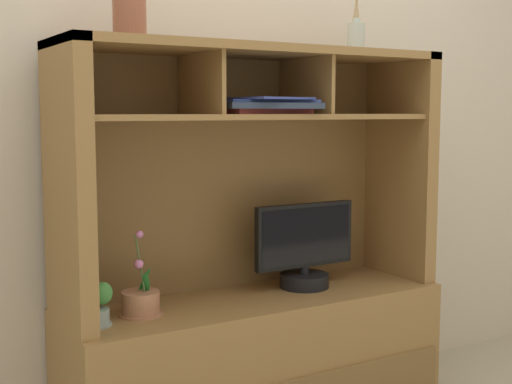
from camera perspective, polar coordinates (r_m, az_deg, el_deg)
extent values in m
cube|color=beige|center=(2.82, -2.80, 10.29)|extent=(6.00, 0.02, 2.80)
cube|color=olive|center=(2.75, 0.00, -13.74)|extent=(1.47, 0.47, 0.52)
cube|color=olive|center=(2.31, -15.16, 0.63)|extent=(0.06, 0.40, 0.93)
cube|color=olive|center=(3.01, 11.58, 2.06)|extent=(0.06, 0.40, 0.93)
cube|color=brown|center=(2.76, -2.05, 1.47)|extent=(1.41, 0.02, 0.90)
cube|color=olive|center=(2.59, 0.00, 11.44)|extent=(1.47, 0.40, 0.03)
cube|color=olive|center=(2.58, 0.00, 6.18)|extent=(1.35, 0.36, 0.02)
cube|color=olive|center=(2.48, -4.52, 8.83)|extent=(0.02, 0.34, 0.21)
cube|color=olive|center=(2.71, 4.14, 8.64)|extent=(0.02, 0.34, 0.21)
cylinder|color=black|center=(2.80, 3.96, -7.23)|extent=(0.19, 0.19, 0.05)
cylinder|color=black|center=(2.79, 3.97, -6.38)|extent=(0.04, 0.04, 0.03)
cube|color=black|center=(2.76, 3.99, -3.54)|extent=(0.44, 0.03, 0.25)
cube|color=black|center=(2.75, 4.18, -3.59)|extent=(0.41, 0.00, 0.22)
cylinder|color=#AB7251|center=(2.45, -9.42, -8.97)|extent=(0.13, 0.13, 0.08)
cylinder|color=#AB7251|center=(2.46, -9.40, -9.81)|extent=(0.15, 0.15, 0.01)
cylinder|color=#4C6B38|center=(2.42, -9.48, -5.76)|extent=(0.03, 0.03, 0.20)
sphere|color=#CA72B1|center=(2.40, -9.56, -5.84)|extent=(0.03, 0.03, 0.03)
sphere|color=#CA72B1|center=(2.40, -9.51, -3.44)|extent=(0.03, 0.03, 0.03)
ellipsoid|color=#1E6625|center=(2.43, -8.98, -7.35)|extent=(0.05, 0.06, 0.08)
ellipsoid|color=#1E6625|center=(2.45, -9.15, -7.26)|extent=(0.05, 0.07, 0.11)
cylinder|color=#8B9A94|center=(2.37, -13.08, -9.95)|extent=(0.10, 0.10, 0.06)
cylinder|color=#8B9A94|center=(2.38, -13.07, -10.51)|extent=(0.11, 0.11, 0.01)
ellipsoid|color=#42863C|center=(2.35, -12.42, -8.09)|extent=(0.06, 0.05, 0.08)
ellipsoid|color=#42863C|center=(2.35, -13.40, -7.54)|extent=(0.05, 0.05, 0.08)
ellipsoid|color=#42863C|center=(2.32, -13.23, -8.99)|extent=(0.04, 0.07, 0.14)
cube|color=#A13A34|center=(2.55, 0.64, 6.61)|extent=(0.34, 0.20, 0.02)
cube|color=#2A3549|center=(2.54, 0.77, 7.06)|extent=(0.39, 0.31, 0.02)
cube|color=#334486|center=(2.55, 0.92, 7.42)|extent=(0.36, 0.22, 0.01)
cube|color=#33408A|center=(2.54, 0.95, 7.65)|extent=(0.27, 0.28, 0.01)
cylinder|color=#B0BBAF|center=(2.89, 8.18, 12.34)|extent=(0.07, 0.07, 0.12)
cylinder|color=#B0BBAF|center=(2.89, 8.20, 13.69)|extent=(0.03, 0.03, 0.02)
cylinder|color=tan|center=(2.91, 8.29, 15.09)|extent=(0.00, 0.04, 0.16)
cylinder|color=tan|center=(2.91, 8.22, 15.08)|extent=(0.02, 0.02, 0.16)
cylinder|color=tan|center=(2.91, 8.16, 15.09)|extent=(0.04, 0.01, 0.16)
cylinder|color=tan|center=(2.90, 8.14, 15.10)|extent=(0.01, 0.03, 0.16)
cylinder|color=tan|center=(2.90, 8.19, 15.11)|extent=(0.01, 0.02, 0.16)
cylinder|color=tan|center=(2.90, 8.26, 15.10)|extent=(0.03, 0.01, 0.16)
cylinder|color=tan|center=(2.90, 8.30, 15.10)|extent=(0.03, 0.02, 0.16)
cylinder|color=brown|center=(2.41, -10.31, 14.17)|extent=(0.11, 0.11, 0.18)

